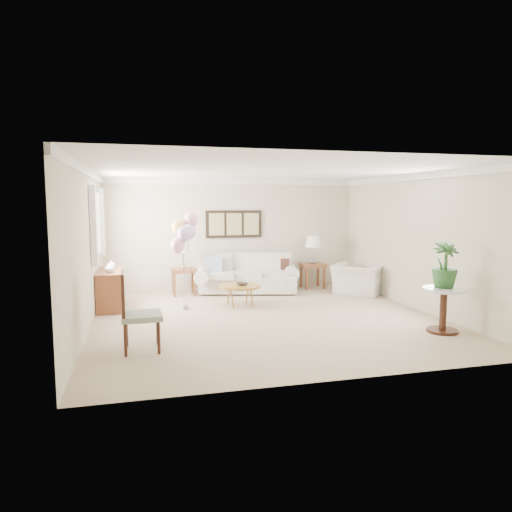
# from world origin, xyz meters

# --- Properties ---
(ground_plane) EXTENTS (6.00, 6.00, 0.00)m
(ground_plane) POSITION_xyz_m (0.00, 0.00, 0.00)
(ground_plane) COLOR tan
(room_shell) EXTENTS (6.04, 6.04, 2.60)m
(room_shell) POSITION_xyz_m (-0.11, 0.09, 1.63)
(room_shell) COLOR beige
(room_shell) RESTS_ON ground
(wall_art_triptych) EXTENTS (1.35, 0.06, 0.65)m
(wall_art_triptych) POSITION_xyz_m (0.00, 2.96, 1.55)
(wall_art_triptych) COLOR black
(wall_art_triptych) RESTS_ON ground
(sofa) EXTENTS (2.60, 1.38, 0.89)m
(sofa) POSITION_xyz_m (0.21, 2.46, 0.35)
(sofa) COLOR silver
(sofa) RESTS_ON ground
(end_table_left) EXTENTS (0.55, 0.50, 0.60)m
(end_table_left) POSITION_xyz_m (-1.25, 2.45, 0.50)
(end_table_left) COLOR brown
(end_table_left) RESTS_ON ground
(end_table_right) EXTENTS (0.55, 0.50, 0.60)m
(end_table_right) POSITION_xyz_m (1.84, 2.55, 0.50)
(end_table_right) COLOR brown
(end_table_right) RESTS_ON ground
(lamp_left) EXTENTS (0.34, 0.34, 0.60)m
(lamp_left) POSITION_xyz_m (-1.25, 2.45, 1.06)
(lamp_left) COLOR gray
(lamp_left) RESTS_ON end_table_left
(lamp_right) EXTENTS (0.38, 0.38, 0.67)m
(lamp_right) POSITION_xyz_m (1.84, 2.55, 1.11)
(lamp_right) COLOR gray
(lamp_right) RESTS_ON end_table_right
(coffee_table) EXTENTS (0.83, 0.83, 0.42)m
(coffee_table) POSITION_xyz_m (-0.26, 1.09, 0.39)
(coffee_table) COLOR #9E6E25
(coffee_table) RESTS_ON ground
(decor_bowl) EXTENTS (0.29, 0.29, 0.06)m
(decor_bowl) POSITION_xyz_m (-0.23, 1.05, 0.45)
(decor_bowl) COLOR #322B27
(decor_bowl) RESTS_ON coffee_table
(armchair) EXTENTS (1.37, 1.37, 0.67)m
(armchair) POSITION_xyz_m (2.57, 1.60, 0.34)
(armchair) COLOR silver
(armchair) RESTS_ON ground
(side_table) EXTENTS (0.66, 0.66, 0.71)m
(side_table) POSITION_xyz_m (2.46, -1.55, 0.54)
(side_table) COLOR silver
(side_table) RESTS_ON ground
(potted_plant) EXTENTS (0.43, 0.43, 0.73)m
(potted_plant) POSITION_xyz_m (2.47, -1.51, 1.08)
(potted_plant) COLOR #1F4624
(potted_plant) RESTS_ON side_table
(accent_chair) EXTENTS (0.56, 0.56, 1.11)m
(accent_chair) POSITION_xyz_m (-2.25, -1.33, 0.58)
(accent_chair) COLOR gray
(accent_chair) RESTS_ON ground
(credenza) EXTENTS (0.46, 1.20, 0.74)m
(credenza) POSITION_xyz_m (-2.76, 1.50, 0.37)
(credenza) COLOR brown
(credenza) RESTS_ON ground
(vase_white) EXTENTS (0.20, 0.20, 0.19)m
(vase_white) POSITION_xyz_m (-2.74, 1.22, 0.84)
(vase_white) COLOR silver
(vase_white) RESTS_ON credenza
(vase_sage) EXTENTS (0.19, 0.19, 0.18)m
(vase_sage) POSITION_xyz_m (-2.74, 1.72, 0.83)
(vase_sage) COLOR beige
(vase_sage) RESTS_ON credenza
(balloon_cluster) EXTENTS (0.55, 0.51, 1.88)m
(balloon_cluster) POSITION_xyz_m (-1.35, 1.03, 1.50)
(balloon_cluster) COLOR gray
(balloon_cluster) RESTS_ON ground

